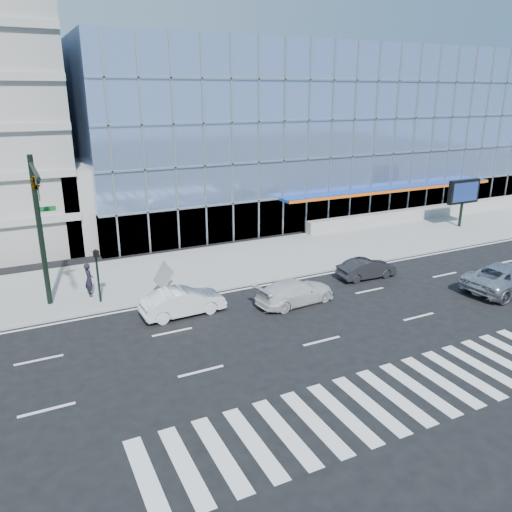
# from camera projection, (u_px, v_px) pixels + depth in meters

# --- Properties ---
(ground) EXTENTS (160.00, 160.00, 0.00)m
(ground) POSITION_uv_depth(u_px,v_px,m) (280.00, 309.00, 26.73)
(ground) COLOR black
(ground) RESTS_ON ground
(sidewalk) EXTENTS (120.00, 8.00, 0.15)m
(sidewalk) POSITION_uv_depth(u_px,v_px,m) (223.00, 264.00, 33.52)
(sidewalk) COLOR gray
(sidewalk) RESTS_ON ground
(theatre_building) EXTENTS (42.00, 26.00, 15.00)m
(theatre_building) POSITION_uv_depth(u_px,v_px,m) (278.00, 128.00, 52.43)
(theatre_building) COLOR #7E9AD2
(theatre_building) RESTS_ON ground
(ramp_block) EXTENTS (6.00, 8.00, 6.00)m
(ramp_block) POSITION_uv_depth(u_px,v_px,m) (100.00, 202.00, 38.58)
(ramp_block) COLOR gray
(ramp_block) RESTS_ON ground
(retaining_wall) EXTENTS (30.00, 0.80, 1.00)m
(retaining_wall) POSITION_uv_depth(u_px,v_px,m) (445.00, 210.00, 46.53)
(retaining_wall) COLOR gray
(retaining_wall) RESTS_ON sidewalk
(traffic_signal) EXTENTS (1.14, 5.74, 8.00)m
(traffic_signal) POSITION_uv_depth(u_px,v_px,m) (37.00, 199.00, 24.06)
(traffic_signal) COLOR black
(traffic_signal) RESTS_ON sidewalk
(ped_signal_post) EXTENTS (0.30, 0.33, 3.00)m
(ped_signal_post) POSITION_uv_depth(u_px,v_px,m) (97.00, 268.00, 26.68)
(ped_signal_post) COLOR black
(ped_signal_post) RESTS_ON sidewalk
(marquee_sign) EXTENTS (3.20, 0.43, 4.00)m
(marquee_sign) POSITION_uv_depth(u_px,v_px,m) (464.00, 193.00, 41.87)
(marquee_sign) COLOR black
(marquee_sign) RESTS_ON sidewalk
(silver_suv) EXTENTS (6.09, 3.26, 1.63)m
(silver_suv) POSITION_uv_depth(u_px,v_px,m) (507.00, 277.00, 29.05)
(silver_suv) COLOR silver
(silver_suv) RESTS_ON ground
(white_suv) EXTENTS (4.78, 2.36, 1.34)m
(white_suv) POSITION_uv_depth(u_px,v_px,m) (295.00, 292.00, 27.33)
(white_suv) COLOR silver
(white_suv) RESTS_ON ground
(white_sedan) EXTENTS (4.44, 1.69, 1.45)m
(white_sedan) POSITION_uv_depth(u_px,v_px,m) (183.00, 302.00, 25.92)
(white_sedan) COLOR silver
(white_sedan) RESTS_ON ground
(dark_sedan) EXTENTS (3.81, 1.47, 1.24)m
(dark_sedan) POSITION_uv_depth(u_px,v_px,m) (366.00, 269.00, 31.09)
(dark_sedan) COLOR black
(dark_sedan) RESTS_ON ground
(pedestrian) EXTENTS (0.48, 0.71, 1.91)m
(pedestrian) POSITION_uv_depth(u_px,v_px,m) (89.00, 280.00, 27.89)
(pedestrian) COLOR black
(pedestrian) RESTS_ON sidewalk
(tilted_panel) EXTENTS (1.54, 1.09, 1.84)m
(tilted_panel) POSITION_uv_depth(u_px,v_px,m) (164.00, 276.00, 28.59)
(tilted_panel) COLOR gray
(tilted_panel) RESTS_ON sidewalk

